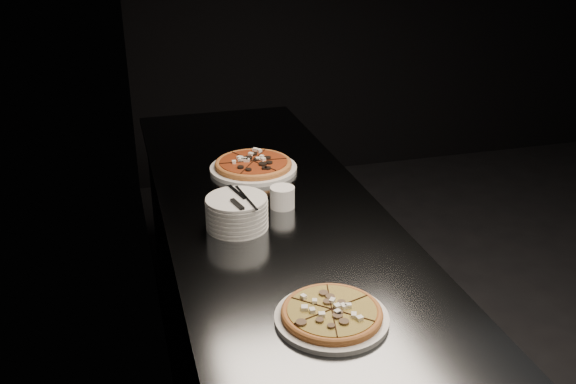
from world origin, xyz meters
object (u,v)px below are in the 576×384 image
object	(u,v)px
counter	(278,329)
pizza_tomato	(253,165)
cutlery	(240,199)
ramekin	(282,197)
plate_stack	(237,213)
pizza_mushroom	(332,314)

from	to	relation	value
counter	pizza_tomato	size ratio (longest dim) A/B	7.19
cutlery	counter	bearing A→B (deg)	11.31
ramekin	plate_stack	bearing A→B (deg)	-149.58
pizza_tomato	ramekin	bearing A→B (deg)	-86.55
cutlery	ramekin	size ratio (longest dim) A/B	2.50
ramekin	counter	bearing A→B (deg)	-121.65
pizza_mushroom	plate_stack	world-z (taller)	plate_stack
plate_stack	cutlery	distance (m)	0.06
counter	pizza_mushroom	xyz separation A→B (m)	(-0.02, -0.61, 0.48)
counter	cutlery	world-z (taller)	cutlery
pizza_tomato	pizza_mushroom	bearing A→B (deg)	-91.86
counter	cutlery	distance (m)	0.58
counter	ramekin	bearing A→B (deg)	58.35
counter	cutlery	size ratio (longest dim) A/B	11.55
pizza_tomato	cutlery	world-z (taller)	cutlery
pizza_mushroom	ramekin	world-z (taller)	ramekin
plate_stack	cutlery	xyz separation A→B (m)	(0.01, -0.02, 0.05)
pizza_mushroom	pizza_tomato	bearing A→B (deg)	88.14
pizza_tomato	ramekin	distance (m)	0.35
pizza_mushroom	cutlery	size ratio (longest dim) A/B	1.51
pizza_tomato	cutlery	xyz separation A→B (m)	(-0.15, -0.47, 0.08)
counter	pizza_tomato	bearing A→B (deg)	87.97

